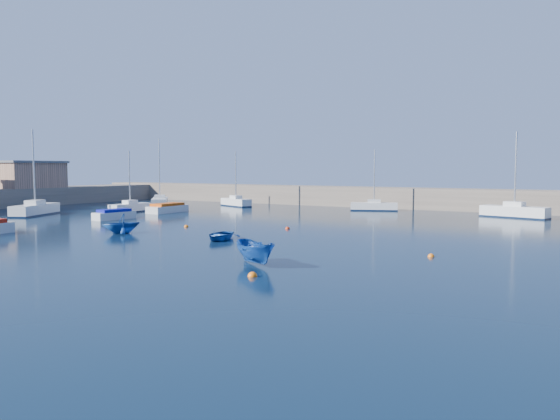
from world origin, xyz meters
The scene contains 18 objects.
ground centered at (0.00, 0.00, 0.00)m, with size 220.00×220.00×0.00m, color black.
back_wall centered at (0.00, 46.00, 1.30)m, with size 96.00×4.50×2.60m, color #726557.
brick_shed_a centered at (-42.00, 24.00, 4.10)m, with size 6.00×8.00×3.40m, color #A0765D.
sailboat_2 centered at (-27.05, 14.66, 0.65)m, with size 4.87×7.20×9.28m.
sailboat_3 centered at (-21.34, 22.95, 0.56)m, with size 1.54×5.32×7.10m.
sailboat_4 centered at (-26.04, 32.69, 0.58)m, with size 6.08×6.54×9.08m.
sailboat_5 centered at (-16.67, 37.31, 0.58)m, with size 5.65×3.49×7.33m.
sailboat_6 centered at (1.93, 39.96, 0.54)m, with size 5.70×3.50×7.31m.
sailboat_7 centered at (17.78, 38.79, 0.66)m, with size 6.89×3.36×8.83m.
motorboat_1 centered at (-15.92, 15.78, 0.49)m, with size 1.93×4.38×1.04m.
motorboat_2 centered at (-17.25, 24.81, 0.51)m, with size 1.99×5.33×1.09m.
dinghy_center centered at (2.67, 8.95, 0.33)m, with size 2.29×3.21×0.66m, color navy.
dinghy_left centered at (-6.30, 7.98, 0.77)m, with size 2.51×2.91×1.54m, color navy.
dinghy_right centered at (10.48, 1.95, 0.67)m, with size 1.30×3.46×1.33m, color navy.
buoy_1 centered at (3.20, 17.48, 0.00)m, with size 0.40×0.40×0.40m, color red.
buoy_2 centered at (17.65, 9.40, 0.00)m, with size 0.39×0.39×0.39m, color orange.
buoy_3 centered at (-5.10, 14.20, 0.00)m, with size 0.40×0.40×0.40m, color orange.
buoy_5 centered at (12.11, -0.73, 0.00)m, with size 0.46×0.46×0.46m, color orange.
Camera 1 is at (26.52, -21.70, 5.11)m, focal length 35.00 mm.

